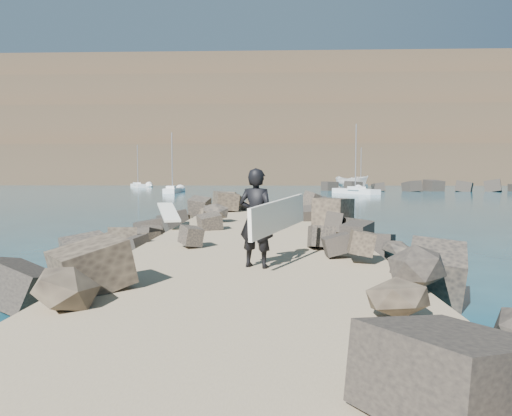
{
  "coord_description": "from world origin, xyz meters",
  "views": [
    {
      "loc": [
        0.46,
        -14.33,
        2.48
      ],
      "look_at": [
        0.0,
        -1.0,
        1.5
      ],
      "focal_mm": 32.0,
      "sensor_mm": 36.0,
      "label": 1
    }
  ],
  "objects_px": {
    "surfboard_resting": "(169,215)",
    "boat_imported": "(352,183)",
    "surfer_with_board": "(259,218)",
    "sailboat_d": "(361,186)"
  },
  "relations": [
    {
      "from": "sailboat_d",
      "to": "surfboard_resting",
      "type": "bearing_deg",
      "value": -106.13
    },
    {
      "from": "sailboat_d",
      "to": "boat_imported",
      "type": "bearing_deg",
      "value": -106.5
    },
    {
      "from": "surfboard_resting",
      "to": "surfer_with_board",
      "type": "xyz_separation_m",
      "value": [
        3.42,
        -6.9,
        0.57
      ]
    },
    {
      "from": "boat_imported",
      "to": "surfer_with_board",
      "type": "bearing_deg",
      "value": -145.92
    },
    {
      "from": "surfboard_resting",
      "to": "boat_imported",
      "type": "height_order",
      "value": "boat_imported"
    },
    {
      "from": "surfboard_resting",
      "to": "surfer_with_board",
      "type": "height_order",
      "value": "surfer_with_board"
    },
    {
      "from": "surfboard_resting",
      "to": "surfer_with_board",
      "type": "relative_size",
      "value": 0.97
    },
    {
      "from": "boat_imported",
      "to": "surfer_with_board",
      "type": "relative_size",
      "value": 2.69
    },
    {
      "from": "surfer_with_board",
      "to": "sailboat_d",
      "type": "xyz_separation_m",
      "value": [
        17.2,
        78.21,
        -1.26
      ]
    },
    {
      "from": "surfboard_resting",
      "to": "boat_imported",
      "type": "distance_m",
      "value": 59.58
    }
  ]
}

